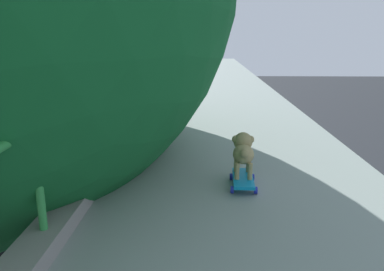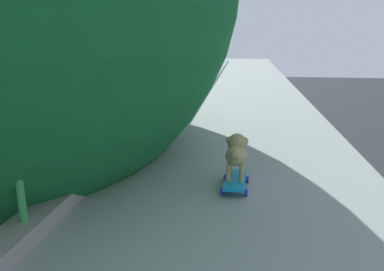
% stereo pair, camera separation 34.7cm
% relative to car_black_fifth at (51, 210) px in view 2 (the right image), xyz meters
% --- Properties ---
extents(car_black_fifth, '(1.81, 4.24, 1.48)m').
position_rel_car_black_fifth_xyz_m(car_black_fifth, '(0.00, 0.00, 0.00)').
color(car_black_fifth, black).
rests_on(car_black_fifth, ground).
extents(car_grey_sixth, '(1.96, 4.26, 1.41)m').
position_rel_car_black_fifth_xyz_m(car_grey_sixth, '(-3.49, 3.65, -0.07)').
color(car_grey_sixth, slate).
rests_on(car_grey_sixth, ground).
extents(car_silver_seventh, '(1.98, 4.55, 1.38)m').
position_rel_car_black_fifth_xyz_m(car_silver_seventh, '(0.01, 6.25, -0.04)').
color(car_silver_seventh, '#ACB5BC').
rests_on(car_silver_seventh, ground).
extents(city_bus, '(2.58, 10.10, 3.58)m').
position_rel_car_black_fifth_xyz_m(city_bus, '(-3.48, 16.83, 1.30)').
color(city_bus, white).
rests_on(city_bus, ground).
extents(toy_skateboard, '(0.21, 0.42, 0.08)m').
position_rel_car_black_fifth_xyz_m(toy_skateboard, '(6.01, -7.83, 4.39)').
color(toy_skateboard, '#0D8BC6').
rests_on(toy_skateboard, overpass_deck).
extents(small_dog, '(0.18, 0.35, 0.32)m').
position_rel_car_black_fifth_xyz_m(small_dog, '(6.01, -7.76, 4.61)').
color(small_dog, '#9A8C5B').
rests_on(small_dog, toy_skateboard).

